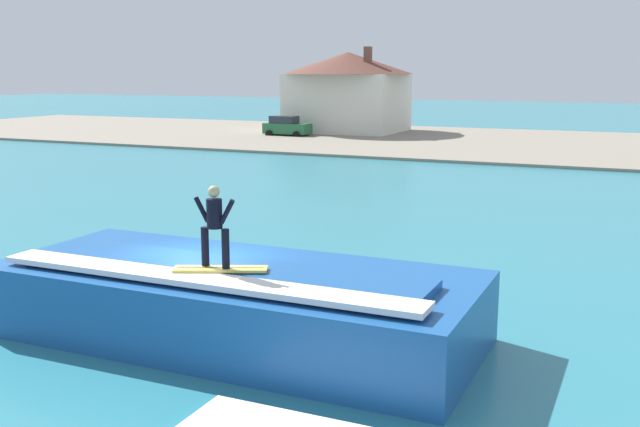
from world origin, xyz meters
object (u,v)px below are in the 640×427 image
surfer (215,222)px  wave_crest (235,302)px  car_near_shore (287,126)px  house_with_chimney (348,88)px  surfboard (220,269)px

surfer → wave_crest: bearing=94.0°
surfer → car_near_shore: bearing=115.1°
house_with_chimney → wave_crest: bearing=-70.4°
wave_crest → car_near_shore: size_ratio=2.60×
surfboard → surfer: (-0.12, 0.01, 0.97)m
wave_crest → house_with_chimney: 54.01m
surfer → car_near_shore: size_ratio=0.42×
wave_crest → car_near_shore: bearing=115.5°
wave_crest → house_with_chimney: house_with_chimney is taller
surfboard → surfer: 0.97m
surfer → car_near_shore: (-21.35, 45.49, -1.80)m
house_with_chimney → surfboard: bearing=-70.5°
car_near_shore → house_with_chimney: 7.62m
car_near_shore → surfboard: bearing=-64.7°
wave_crest → surfboard: size_ratio=5.47×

